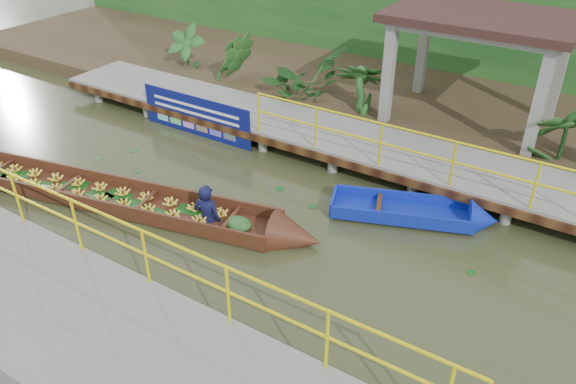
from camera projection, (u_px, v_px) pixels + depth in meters
The scene contains 10 objects.
ground at pixel (229, 211), 11.82m from camera, with size 80.00×80.00×0.00m, color #2B2F17.
land_strip at pixel (379, 91), 17.09m from camera, with size 30.00×8.00×0.45m, color #34261A.
far_dock at pixel (313, 132), 14.02m from camera, with size 16.00×2.06×1.66m.
near_dock at pixel (107, 349), 8.19m from camera, with size 18.00×2.40×1.73m.
pavilion at pixel (482, 29), 13.50m from camera, with size 4.40×3.00×3.00m.
foliage_backdrop at pixel (417, 14), 17.96m from camera, with size 30.00×0.80×4.00m, color #15441B.
vendor_boat at pixel (117, 195), 11.97m from camera, with size 9.73×2.95×2.05m.
moored_blue_boat at pixel (442, 216), 11.43m from camera, with size 3.43×1.96×0.80m.
blue_banner at pixel (196, 116), 14.67m from camera, with size 3.49×0.04×1.09m.
tropical_plants at pixel (354, 88), 14.98m from camera, with size 13.99×0.99×1.24m.
Camera 1 is at (6.33, -7.65, 6.54)m, focal length 35.00 mm.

